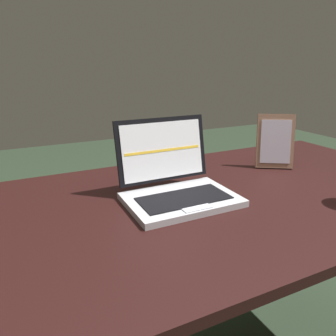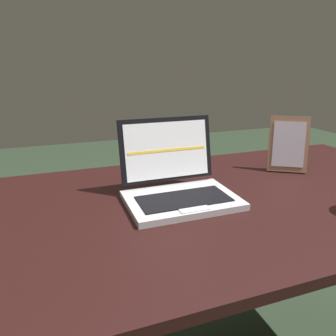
% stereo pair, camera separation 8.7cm
% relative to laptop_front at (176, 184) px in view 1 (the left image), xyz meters
% --- Properties ---
extents(desk, '(1.64, 0.80, 0.74)m').
position_rel_laptop_front_xyz_m(desk, '(0.08, -0.03, -0.14)').
color(desk, black).
rests_on(desk, ground).
extents(laptop_front, '(0.31, 0.25, 0.22)m').
position_rel_laptop_front_xyz_m(laptop_front, '(0.00, 0.00, 0.00)').
color(laptop_front, '#B1B0B6').
rests_on(laptop_front, desk).
extents(photo_frame, '(0.14, 0.11, 0.20)m').
position_rel_laptop_front_xyz_m(photo_frame, '(0.46, 0.10, 0.06)').
color(photo_frame, '#8E654E').
rests_on(photo_frame, desk).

